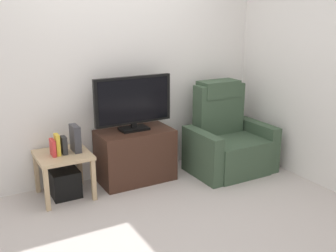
% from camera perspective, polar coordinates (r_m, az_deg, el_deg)
% --- Properties ---
extents(ground_plane, '(6.40, 6.40, 0.00)m').
position_cam_1_polar(ground_plane, '(4.00, -0.85, -12.13)').
color(ground_plane, '#BCB2AD').
extents(wall_back, '(6.40, 0.06, 2.60)m').
position_cam_1_polar(wall_back, '(4.59, -7.71, 8.55)').
color(wall_back, silver).
rests_on(wall_back, ground).
extents(wall_side, '(0.06, 4.48, 2.60)m').
position_cam_1_polar(wall_side, '(4.75, 19.67, 8.02)').
color(wall_side, silver).
rests_on(wall_side, ground).
extents(tv_stand, '(0.85, 0.49, 0.60)m').
position_cam_1_polar(tv_stand, '(4.59, -4.71, -4.21)').
color(tv_stand, '#3D2319').
rests_on(tv_stand, ground).
extents(television, '(0.91, 0.20, 0.61)m').
position_cam_1_polar(television, '(4.43, -5.00, 3.44)').
color(television, black).
rests_on(television, tv_stand).
extents(recliner_armchair, '(0.98, 0.78, 1.08)m').
position_cam_1_polar(recliner_armchair, '(4.92, 8.53, -2.07)').
color(recliner_armchair, '#384C38').
rests_on(recliner_armchair, ground).
extents(side_table, '(0.54, 0.54, 0.48)m').
position_cam_1_polar(side_table, '(4.29, -14.83, -4.81)').
color(side_table, tan).
rests_on(side_table, ground).
extents(subwoofer_box, '(0.29, 0.29, 0.29)m').
position_cam_1_polar(subwoofer_box, '(4.38, -14.58, -7.96)').
color(subwoofer_box, black).
rests_on(subwoofer_box, ground).
extents(book_leftmost, '(0.04, 0.14, 0.17)m').
position_cam_1_polar(book_leftmost, '(4.19, -16.24, -3.01)').
color(book_leftmost, red).
rests_on(book_leftmost, side_table).
extents(book_middle, '(0.04, 0.11, 0.22)m').
position_cam_1_polar(book_middle, '(4.19, -15.63, -2.60)').
color(book_middle, gold).
rests_on(book_middle, side_table).
extents(book_rightmost, '(0.05, 0.11, 0.19)m').
position_cam_1_polar(book_rightmost, '(4.21, -14.73, -2.69)').
color(book_rightmost, '#262626').
rests_on(book_rightmost, side_table).
extents(game_console, '(0.07, 0.20, 0.28)m').
position_cam_1_polar(game_console, '(4.26, -13.19, -1.73)').
color(game_console, '#333338').
rests_on(game_console, side_table).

